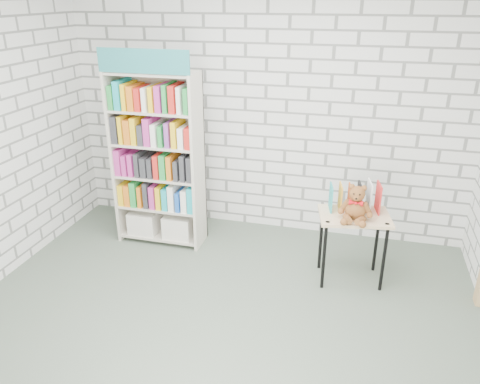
# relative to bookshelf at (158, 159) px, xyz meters

# --- Properties ---
(ground) EXTENTS (4.50, 4.50, 0.00)m
(ground) POSITION_rel_bookshelf_xyz_m (1.04, -1.36, -0.97)
(ground) COLOR #4F5C4E
(ground) RESTS_ON ground
(room_shell) EXTENTS (4.52, 4.02, 2.81)m
(room_shell) POSITION_rel_bookshelf_xyz_m (1.04, -1.36, 0.81)
(room_shell) COLOR silver
(room_shell) RESTS_ON ground
(bookshelf) EXTENTS (0.95, 0.37, 2.13)m
(bookshelf) POSITION_rel_bookshelf_xyz_m (0.00, 0.00, 0.00)
(bookshelf) COLOR beige
(bookshelf) RESTS_ON ground
(display_table) EXTENTS (0.72, 0.56, 0.70)m
(display_table) POSITION_rel_bookshelf_xyz_m (2.10, -0.30, -0.37)
(display_table) COLOR #D8AE82
(display_table) RESTS_ON ground
(table_books) EXTENTS (0.48, 0.28, 0.27)m
(table_books) POSITION_rel_bookshelf_xyz_m (2.08, -0.19, -0.14)
(table_books) COLOR teal
(table_books) RESTS_ON display_table
(teddy_bear) EXTENTS (0.31, 0.29, 0.34)m
(teddy_bear) POSITION_rel_bookshelf_xyz_m (2.10, -0.40, -0.14)
(teddy_bear) COLOR brown
(teddy_bear) RESTS_ON display_table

